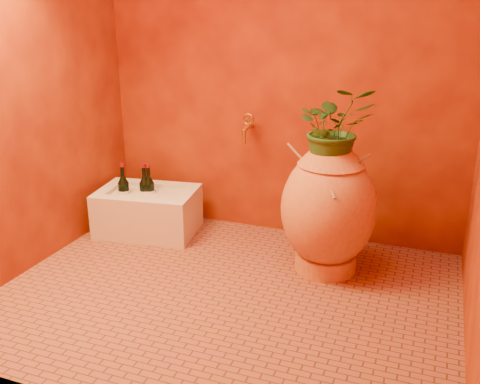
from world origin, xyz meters
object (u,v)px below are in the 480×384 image
at_px(stone_basin, 148,212).
at_px(wine_bottle_c, 145,192).
at_px(amphora, 328,208).
at_px(wine_bottle_b, 149,192).
at_px(wine_bottle_a, 124,192).
at_px(wall_tap, 247,126).

bearing_deg(stone_basin, wine_bottle_c, 143.49).
bearing_deg(stone_basin, amphora, -5.24).
bearing_deg(wine_bottle_b, stone_basin, -94.35).
bearing_deg(amphora, wine_bottle_a, 177.02).
height_order(stone_basin, wine_bottle_c, wine_bottle_c).
height_order(stone_basin, wall_tap, wall_tap).
relative_size(stone_basin, wall_tap, 3.96).
xyz_separation_m(amphora, wine_bottle_b, (-1.30, 0.15, -0.11)).
bearing_deg(amphora, stone_basin, 174.76).
xyz_separation_m(wine_bottle_b, wine_bottle_c, (-0.03, -0.01, 0.00)).
bearing_deg(wine_bottle_c, wall_tap, 21.05).
distance_m(amphora, wine_bottle_b, 1.32).
height_order(stone_basin, wine_bottle_b, wine_bottle_b).
bearing_deg(stone_basin, wine_bottle_a, -164.68).
distance_m(stone_basin, wine_bottle_c, 0.14).
bearing_deg(wall_tap, wine_bottle_c, -158.95).
xyz_separation_m(wine_bottle_b, wall_tap, (0.64, 0.25, 0.47)).
bearing_deg(amphora, wine_bottle_c, 174.07).
bearing_deg(amphora, wall_tap, 148.92).
relative_size(stone_basin, wine_bottle_c, 2.27).
relative_size(wine_bottle_b, wall_tap, 1.73).
height_order(amphora, wine_bottle_b, amphora).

